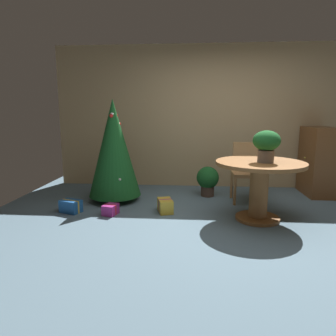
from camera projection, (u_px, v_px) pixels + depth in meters
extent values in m
plane|color=slate|center=(229.00, 228.00, 3.70)|extent=(6.60, 6.60, 0.00)
cube|color=tan|center=(217.00, 117.00, 5.63)|extent=(6.00, 0.10, 2.60)
cylinder|color=brown|center=(257.00, 218.00, 4.00)|extent=(0.57, 0.57, 0.04)
cylinder|color=brown|center=(259.00, 191.00, 3.93)|extent=(0.23, 0.23, 0.69)
cylinder|color=brown|center=(260.00, 163.00, 3.87)|extent=(1.13, 1.13, 0.05)
cylinder|color=#665B51|center=(266.00, 156.00, 3.79)|extent=(0.20, 0.20, 0.15)
ellipsoid|color=#195623|center=(267.00, 141.00, 3.76)|extent=(0.34, 0.34, 0.25)
sphere|color=#EAD14C|center=(275.00, 139.00, 3.81)|extent=(0.09, 0.09, 0.09)
sphere|color=#EAD14C|center=(274.00, 136.00, 3.75)|extent=(0.08, 0.08, 0.08)
cylinder|color=#B27F4C|center=(264.00, 192.00, 4.55)|extent=(0.04, 0.04, 0.42)
cylinder|color=#B27F4C|center=(235.00, 192.00, 4.59)|extent=(0.04, 0.04, 0.42)
cylinder|color=#B27F4C|center=(258.00, 186.00, 4.94)|extent=(0.04, 0.04, 0.42)
cylinder|color=#B27F4C|center=(231.00, 185.00, 4.98)|extent=(0.04, 0.04, 0.42)
cube|color=#B27F4C|center=(248.00, 174.00, 4.72)|extent=(0.48, 0.44, 0.05)
cube|color=#B27F4C|center=(246.00, 156.00, 4.87)|extent=(0.43, 0.05, 0.45)
cylinder|color=brown|center=(115.00, 197.00, 4.87)|extent=(0.10, 0.10, 0.09)
cone|color=#195623|center=(114.00, 148.00, 4.73)|extent=(0.81, 0.81, 1.51)
sphere|color=silver|center=(112.00, 114.00, 4.58)|extent=(0.05, 0.05, 0.05)
sphere|color=red|center=(111.00, 116.00, 4.57)|extent=(0.06, 0.06, 0.06)
sphere|color=gold|center=(115.00, 153.00, 4.97)|extent=(0.05, 0.05, 0.05)
sphere|color=gold|center=(105.00, 171.00, 5.00)|extent=(0.04, 0.04, 0.04)
sphere|color=red|center=(119.00, 124.00, 4.71)|extent=(0.07, 0.07, 0.07)
sphere|color=silver|center=(109.00, 139.00, 4.83)|extent=(0.06, 0.06, 0.06)
sphere|color=silver|center=(120.00, 179.00, 4.53)|extent=(0.04, 0.04, 0.04)
sphere|color=red|center=(116.00, 116.00, 4.68)|extent=(0.05, 0.05, 0.05)
cube|color=#1E569E|center=(71.00, 206.00, 4.28)|extent=(0.33, 0.27, 0.18)
cube|color=gold|center=(71.00, 206.00, 4.28)|extent=(0.28, 0.13, 0.18)
cube|color=gold|center=(165.00, 206.00, 4.29)|extent=(0.26, 0.33, 0.19)
cube|color=#9E287A|center=(165.00, 206.00, 4.29)|extent=(0.19, 0.08, 0.19)
cube|color=#9E287A|center=(110.00, 210.00, 4.18)|extent=(0.21, 0.25, 0.14)
cube|color=red|center=(110.00, 210.00, 4.18)|extent=(0.17, 0.07, 0.14)
cube|color=brown|center=(319.00, 161.00, 5.14)|extent=(0.44, 0.78, 1.15)
sphere|color=#B29338|center=(305.00, 158.00, 5.15)|extent=(0.04, 0.04, 0.04)
cylinder|color=#4C382D|center=(207.00, 191.00, 5.12)|extent=(0.22, 0.22, 0.17)
sphere|color=#195623|center=(208.00, 178.00, 5.08)|extent=(0.37, 0.37, 0.37)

